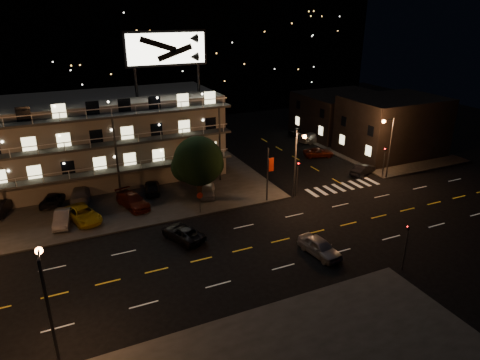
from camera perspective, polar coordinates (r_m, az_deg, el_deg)
name	(u,v)px	position (r m, az deg, el deg)	size (l,w,h in m)	color
ground	(262,245)	(40.45, 2.92, -8.65)	(140.00, 140.00, 0.00)	black
curb_nw	(82,192)	(54.77, -20.34, -1.45)	(44.00, 24.00, 0.15)	#31312F
curb_ne	(371,146)	(71.71, 17.04, 4.41)	(16.00, 24.00, 0.15)	#31312F
motel	(106,137)	(57.06, -17.38, 5.49)	(28.00, 13.80, 18.10)	gray
side_bldg_front	(392,126)	(67.81, 19.62, 6.79)	(14.06, 10.00, 8.50)	black
side_bldg_back	(342,114)	(76.73, 13.41, 8.55)	(14.06, 12.00, 7.00)	black
hill_backdrop	(90,53)	(100.45, -19.37, 15.69)	(120.00, 25.00, 24.00)	black
streetlight_nc	(297,157)	(48.55, 7.64, 3.02)	(0.44, 1.92, 8.00)	#2D2D30
streetlight_ne	(389,142)	(57.00, 19.21, 4.85)	(1.92, 0.44, 8.00)	#2D2D30
streetlight_s	(48,302)	(27.69, -24.25, -14.67)	(0.44, 1.92, 8.00)	#2D2D30
signal_nw	(297,175)	(50.06, 7.66, 0.70)	(0.20, 0.27, 4.60)	#2D2D30
signal_sw	(406,243)	(38.24, 21.30, -7.80)	(0.20, 0.27, 4.60)	#2D2D30
signal_ne	(384,159)	(57.75, 18.68, 2.63)	(0.27, 0.20, 4.60)	#2D2D30
banner_north	(268,173)	(47.80, 3.78, 0.91)	(0.83, 0.16, 6.40)	#2D2D30
stop_sign	(200,199)	(45.60, -5.37, -2.57)	(0.91, 0.11, 2.61)	#2D2D30
tree	(198,163)	(48.04, -5.64, 2.34)	(5.83, 5.62, 7.35)	black
lot_car_1	(63,218)	(46.91, -22.59, -4.71)	(1.49, 4.26, 1.40)	gray
lot_car_2	(83,214)	(46.94, -20.23, -4.30)	(2.41, 5.22, 1.45)	gold
lot_car_3	(133,200)	(48.49, -14.11, -2.66)	(2.11, 5.20, 1.51)	#57190C
lot_car_4	(208,190)	(49.98, -4.32, -1.35)	(1.61, 4.00, 1.36)	gray
lot_car_5	(1,206)	(52.26, -29.28, -3.10)	(1.63, 4.69, 1.54)	black
lot_car_6	(54,198)	(52.14, -23.56, -2.26)	(2.14, 4.64, 1.29)	black
lot_car_7	(81,193)	(52.13, -20.49, -1.65)	(2.14, 5.26, 1.53)	gray
lot_car_8	(152,187)	(51.63, -11.63, -0.93)	(1.70, 4.22, 1.44)	black
lot_car_9	(201,182)	(52.65, -5.21, -0.21)	(1.31, 3.77, 1.24)	#57190C
side_car_0	(363,170)	(58.76, 16.08, 1.34)	(1.51, 4.34, 1.43)	black
side_car_1	(319,152)	(64.64, 10.44, 3.64)	(2.06, 4.47, 1.24)	#57190C
side_car_2	(312,137)	(71.67, 9.64, 5.64)	(2.14, 5.28, 1.53)	gray
side_car_3	(299,131)	(75.37, 7.93, 6.50)	(1.64, 4.08, 1.39)	black
road_car_east	(320,247)	(39.25, 10.58, -8.76)	(1.82, 4.53, 1.54)	gray
road_car_west	(183,233)	(41.38, -7.64, -7.01)	(2.22, 4.82, 1.34)	black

